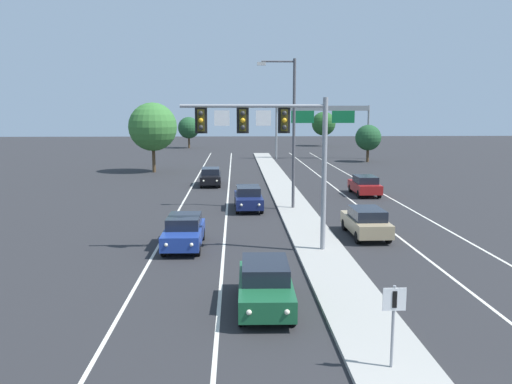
{
  "coord_description": "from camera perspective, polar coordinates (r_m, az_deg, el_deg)",
  "views": [
    {
      "loc": [
        -4.11,
        -8.04,
        6.73
      ],
      "look_at": [
        -3.2,
        14.27,
        3.2
      ],
      "focal_mm": 36.09,
      "sensor_mm": 36.0,
      "label": 1
    }
  ],
  "objects": [
    {
      "name": "car_oncoming_green",
      "position": [
        18.01,
        1.03,
        -10.18
      ],
      "size": [
        1.9,
        4.5,
        1.58
      ],
      "color": "#195633",
      "rests_on": "ground"
    },
    {
      "name": "edge_stripe_left",
      "position": [
        33.94,
        -8.88,
        -2.56
      ],
      "size": [
        0.14,
        100.0,
        0.01
      ],
      "primitive_type": "cube",
      "color": "silver",
      "rests_on": "ground"
    },
    {
      "name": "car_receding_tan",
      "position": [
        28.4,
        12.09,
        -3.23
      ],
      "size": [
        1.87,
        4.49,
        1.58
      ],
      "color": "tan",
      "rests_on": "ground"
    },
    {
      "name": "car_oncoming_black",
      "position": [
        47.02,
        -5.05,
        1.73
      ],
      "size": [
        1.9,
        4.5,
        1.58
      ],
      "color": "black",
      "rests_on": "ground"
    },
    {
      "name": "tree_far_right_a",
      "position": [
        100.39,
        7.51,
        7.52
      ],
      "size": [
        4.55,
        4.55,
        6.58
      ],
      "color": "#4C3823",
      "rests_on": "ground"
    },
    {
      "name": "car_receding_red",
      "position": [
        42.34,
        11.96,
        0.76
      ],
      "size": [
        1.82,
        4.47,
        1.58
      ],
      "color": "maroon",
      "rests_on": "ground"
    },
    {
      "name": "car_oncoming_navy",
      "position": [
        35.4,
        -0.86,
        -0.63
      ],
      "size": [
        1.92,
        4.51,
        1.58
      ],
      "color": "#141E4C",
      "rests_on": "ground"
    },
    {
      "name": "tree_far_right_c",
      "position": [
        70.03,
        12.33,
        5.89
      ],
      "size": [
        3.41,
        3.41,
        4.93
      ],
      "color": "#4C3823",
      "rests_on": "ground"
    },
    {
      "name": "overhead_signal_mast",
      "position": [
        23.99,
        2.01,
        5.99
      ],
      "size": [
        6.82,
        0.44,
        7.2
      ],
      "color": "gray",
      "rests_on": "median_island"
    },
    {
      "name": "edge_stripe_right",
      "position": [
        35.83,
        17.48,
        -2.26
      ],
      "size": [
        0.14,
        100.0,
        0.01
      ],
      "primitive_type": "cube",
      "color": "silver",
      "rests_on": "ground"
    },
    {
      "name": "lane_stripe_oncoming_center",
      "position": [
        33.72,
        -3.3,
        -2.54
      ],
      "size": [
        0.14,
        100.0,
        0.01
      ],
      "primitive_type": "cube",
      "color": "silver",
      "rests_on": "ground"
    },
    {
      "name": "highway_sign_gantry",
      "position": [
        73.29,
        7.41,
        8.46
      ],
      "size": [
        13.28,
        0.42,
        7.5
      ],
      "color": "gray",
      "rests_on": "ground"
    },
    {
      "name": "car_oncoming_blue",
      "position": [
        25.85,
        -7.98,
        -4.32
      ],
      "size": [
        1.85,
        4.48,
        1.58
      ],
      "color": "navy",
      "rests_on": "ground"
    },
    {
      "name": "median_island",
      "position": [
        27.19,
        6.46,
        -5.24
      ],
      "size": [
        2.4,
        110.0,
        0.15
      ],
      "primitive_type": "cube",
      "color": "#9E9B93",
      "rests_on": "ground"
    },
    {
      "name": "tree_far_left_c",
      "position": [
        57.78,
        -11.37,
        7.09
      ],
      "size": [
        5.29,
        5.29,
        7.65
      ],
      "color": "#4C3823",
      "rests_on": "ground"
    },
    {
      "name": "median_sign_post",
      "position": [
        13.94,
        15.0,
        -12.98
      ],
      "size": [
        0.6,
        0.1,
        2.2
      ],
      "color": "gray",
      "rests_on": "median_island"
    },
    {
      "name": "street_lamp_median",
      "position": [
        34.91,
        3.86,
        7.42
      ],
      "size": [
        2.58,
        0.28,
        10.0
      ],
      "color": "#4C4C51",
      "rests_on": "median_island"
    },
    {
      "name": "lane_stripe_receding_center",
      "position": [
        34.85,
        12.36,
        -2.36
      ],
      "size": [
        0.14,
        100.0,
        0.01
      ],
      "primitive_type": "cube",
      "color": "silver",
      "rests_on": "ground"
    },
    {
      "name": "tree_far_left_a",
      "position": [
        94.92,
        -7.46,
        7.07
      ],
      "size": [
        3.91,
        3.91,
        5.65
      ],
      "color": "#4C3823",
      "rests_on": "ground"
    }
  ]
}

